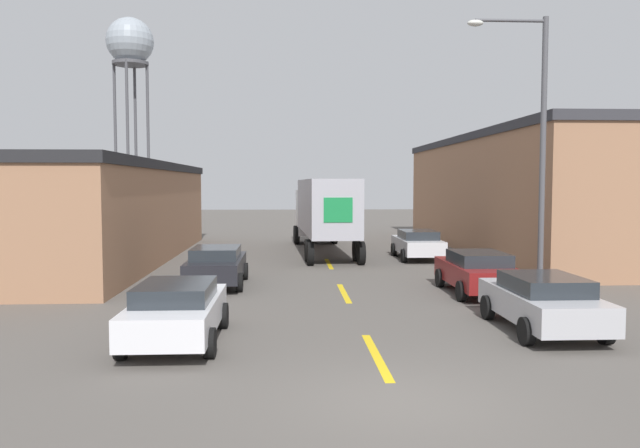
{
  "coord_description": "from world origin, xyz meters",
  "views": [
    {
      "loc": [
        -1.91,
        -10.35,
        3.72
      ],
      "look_at": [
        -0.68,
        13.25,
        2.2
      ],
      "focal_mm": 35.0,
      "sensor_mm": 36.0,
      "label": 1
    }
  ],
  "objects_px": {
    "parked_car_left_far": "(216,265)",
    "water_tower": "(130,47)",
    "parked_car_left_near": "(177,310)",
    "parked_car_right_near": "(542,301)",
    "parked_car_right_far": "(418,244)",
    "street_lamp": "(535,135)",
    "parked_car_right_mid": "(478,271)",
    "semi_truck": "(323,209)"
  },
  "relations": [
    {
      "from": "parked_car_right_mid",
      "to": "parked_car_left_near",
      "type": "bearing_deg",
      "value": -146.07
    },
    {
      "from": "water_tower",
      "to": "street_lamp",
      "type": "bearing_deg",
      "value": -59.57
    },
    {
      "from": "parked_car_left_far",
      "to": "street_lamp",
      "type": "distance_m",
      "value": 12.22
    },
    {
      "from": "parked_car_left_near",
      "to": "parked_car_right_near",
      "type": "xyz_separation_m",
      "value": [
        9.03,
        0.69,
        0.0
      ]
    },
    {
      "from": "parked_car_right_mid",
      "to": "semi_truck",
      "type": "bearing_deg",
      "value": 108.74
    },
    {
      "from": "parked_car_right_far",
      "to": "parked_car_right_mid",
      "type": "distance_m",
      "value": 9.76
    },
    {
      "from": "parked_car_right_mid",
      "to": "street_lamp",
      "type": "bearing_deg",
      "value": 19.73
    },
    {
      "from": "parked_car_right_far",
      "to": "street_lamp",
      "type": "height_order",
      "value": "street_lamp"
    },
    {
      "from": "parked_car_right_near",
      "to": "parked_car_right_far",
      "type": "distance_m",
      "value": 15.15
    },
    {
      "from": "parked_car_left_near",
      "to": "parked_car_left_far",
      "type": "relative_size",
      "value": 1.0
    },
    {
      "from": "semi_truck",
      "to": "street_lamp",
      "type": "distance_m",
      "value": 14.42
    },
    {
      "from": "semi_truck",
      "to": "street_lamp",
      "type": "bearing_deg",
      "value": -64.35
    },
    {
      "from": "water_tower",
      "to": "parked_car_left_far",
      "type": "bearing_deg",
      "value": -72.25
    },
    {
      "from": "parked_car_right_mid",
      "to": "parked_car_left_far",
      "type": "distance_m",
      "value": 9.27
    },
    {
      "from": "semi_truck",
      "to": "parked_car_right_mid",
      "type": "height_order",
      "value": "semi_truck"
    },
    {
      "from": "semi_truck",
      "to": "parked_car_left_near",
      "type": "height_order",
      "value": "semi_truck"
    },
    {
      "from": "semi_truck",
      "to": "water_tower",
      "type": "bearing_deg",
      "value": 118.77
    },
    {
      "from": "parked_car_left_near",
      "to": "parked_car_left_far",
      "type": "height_order",
      "value": "same"
    },
    {
      "from": "parked_car_right_far",
      "to": "parked_car_right_mid",
      "type": "xyz_separation_m",
      "value": [
        0.0,
        -9.76,
        0.0
      ]
    },
    {
      "from": "parked_car_left_near",
      "to": "parked_car_right_far",
      "type": "bearing_deg",
      "value": 60.31
    },
    {
      "from": "parked_car_left_near",
      "to": "street_lamp",
      "type": "relative_size",
      "value": 0.47
    },
    {
      "from": "water_tower",
      "to": "street_lamp",
      "type": "height_order",
      "value": "water_tower"
    },
    {
      "from": "parked_car_right_mid",
      "to": "parked_car_left_far",
      "type": "relative_size",
      "value": 1.0
    },
    {
      "from": "semi_truck",
      "to": "parked_car_right_far",
      "type": "bearing_deg",
      "value": -40.07
    },
    {
      "from": "parked_car_right_far",
      "to": "water_tower",
      "type": "bearing_deg",
      "value": 124.43
    },
    {
      "from": "parked_car_right_near",
      "to": "semi_truck",
      "type": "bearing_deg",
      "value": 103.55
    },
    {
      "from": "parked_car_left_near",
      "to": "street_lamp",
      "type": "xyz_separation_m",
      "value": [
        11.22,
        6.86,
        4.67
      ]
    },
    {
      "from": "street_lamp",
      "to": "parked_car_left_near",
      "type": "bearing_deg",
      "value": -148.56
    },
    {
      "from": "parked_car_right_near",
      "to": "street_lamp",
      "type": "distance_m",
      "value": 8.04
    },
    {
      "from": "parked_car_left_near",
      "to": "parked_car_left_far",
      "type": "distance_m",
      "value": 8.18
    },
    {
      "from": "parked_car_right_near",
      "to": "parked_car_left_far",
      "type": "bearing_deg",
      "value": 140.29
    },
    {
      "from": "parked_car_left_near",
      "to": "parked_car_right_near",
      "type": "relative_size",
      "value": 1.0
    },
    {
      "from": "parked_car_right_near",
      "to": "water_tower",
      "type": "xyz_separation_m",
      "value": [
        -21.54,
        46.57,
        16.11
      ]
    },
    {
      "from": "parked_car_right_mid",
      "to": "street_lamp",
      "type": "height_order",
      "value": "street_lamp"
    },
    {
      "from": "water_tower",
      "to": "parked_car_right_far",
      "type": "bearing_deg",
      "value": -55.57
    },
    {
      "from": "parked_car_left_far",
      "to": "street_lamp",
      "type": "xyz_separation_m",
      "value": [
        11.22,
        -1.33,
        4.67
      ]
    },
    {
      "from": "parked_car_right_near",
      "to": "parked_car_right_mid",
      "type": "xyz_separation_m",
      "value": [
        0.0,
        5.39,
        0.0
      ]
    },
    {
      "from": "parked_car_right_far",
      "to": "parked_car_right_near",
      "type": "bearing_deg",
      "value": -90.0
    },
    {
      "from": "parked_car_left_near",
      "to": "parked_car_right_near",
      "type": "bearing_deg",
      "value": 4.35
    },
    {
      "from": "parked_car_left_far",
      "to": "water_tower",
      "type": "distance_m",
      "value": 44.08
    },
    {
      "from": "parked_car_right_mid",
      "to": "water_tower",
      "type": "distance_m",
      "value": 49.19
    },
    {
      "from": "parked_car_right_near",
      "to": "parked_car_right_far",
      "type": "height_order",
      "value": "same"
    }
  ]
}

